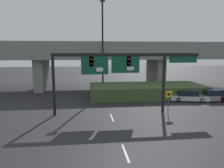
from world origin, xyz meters
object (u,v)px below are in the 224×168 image
at_px(speed_limit_sign, 169,99).
at_px(highway_light_pole_near, 103,46).
at_px(parked_sedan_mid_right, 214,96).
at_px(signal_gantry, 120,65).
at_px(parked_sedan_near_right, 188,96).

distance_m(speed_limit_sign, highway_light_pole_near, 13.69).
bearing_deg(parked_sedan_mid_right, signal_gantry, -162.26).
bearing_deg(signal_gantry, parked_sedan_mid_right, 18.15).
relative_size(signal_gantry, speed_limit_sign, 6.01).
distance_m(signal_gantry, speed_limit_sign, 5.66).
bearing_deg(parked_sedan_mid_right, speed_limit_sign, -146.67).
distance_m(speed_limit_sign, parked_sedan_mid_right, 9.49).
distance_m(highway_light_pole_near, parked_sedan_mid_right, 15.94).
bearing_deg(highway_light_pole_near, parked_sedan_near_right, -29.49).
xyz_separation_m(signal_gantry, highway_light_pole_near, (-0.97, 10.15, 2.15)).
relative_size(speed_limit_sign, highway_light_pole_near, 0.18).
distance_m(speed_limit_sign, parked_sedan_near_right, 7.36).
xyz_separation_m(signal_gantry, speed_limit_sign, (4.52, -1.19, -3.21)).
xyz_separation_m(signal_gantry, parked_sedan_mid_right, (12.37, 4.06, -4.09)).
bearing_deg(highway_light_pole_near, parked_sedan_mid_right, -24.55).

